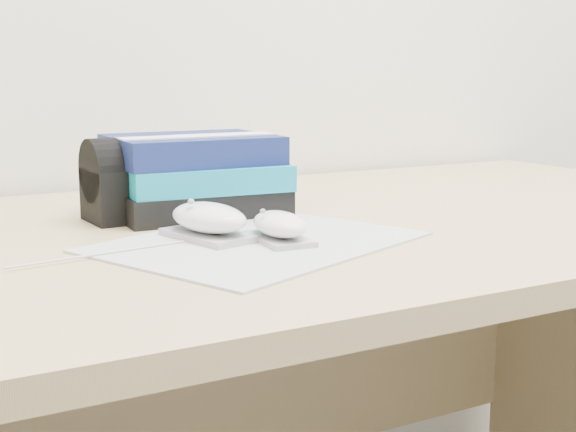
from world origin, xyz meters
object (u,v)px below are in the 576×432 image
mouse_front (280,227)px  pouch (134,180)px  mouse_rear (209,221)px  desk (258,373)px  book_stack (195,175)px

mouse_front → pouch: bearing=112.8°
mouse_front → mouse_rear: bearing=139.5°
desk → book_stack: size_ratio=6.69×
mouse_rear → book_stack: bearing=72.2°
desk → mouse_rear: 0.32m
mouse_rear → book_stack: book_stack is taller
mouse_front → desk: bearing=71.0°
mouse_rear → pouch: pouch is taller
desk → book_stack: book_stack is taller
book_stack → mouse_front: bearing=-87.9°
mouse_front → pouch: size_ratio=0.79×
desk → pouch: 0.33m
mouse_rear → mouse_front: (0.07, -0.06, -0.00)m
desk → mouse_front: size_ratio=15.87×
pouch → mouse_front: bearing=-67.2°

